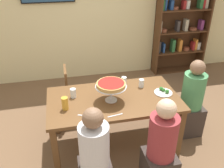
{
  "coord_description": "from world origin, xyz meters",
  "views": [
    {
      "loc": [
        -0.57,
        -2.52,
        2.39
      ],
      "look_at": [
        0.0,
        0.1,
        0.89
      ],
      "focal_mm": 38.92,
      "sensor_mm": 36.0,
      "label": 1
    }
  ],
  "objects_px": {
    "bookshelf": "(182,20)",
    "salad_plate_near_diner": "(167,107)",
    "water_glass_clear_far": "(141,83)",
    "deep_dish_pizza_stand": "(111,86)",
    "diner_near_right": "(161,152)",
    "cutlery_knife_near": "(85,116)",
    "dining_table": "(114,104)",
    "diner_near_left": "(95,162)",
    "salad_plate_far_diner": "(164,92)",
    "water_glass_clear_near": "(73,93)",
    "cutlery_fork_near": "(115,115)",
    "chair_far_left": "(74,91)",
    "diner_head_east": "(191,104)",
    "beer_glass_amber_tall": "(65,103)",
    "water_glass_clear_spare": "(124,81)"
  },
  "relations": [
    {
      "from": "water_glass_clear_near",
      "to": "cutlery_knife_near",
      "type": "xyz_separation_m",
      "value": [
        0.1,
        -0.43,
        -0.06
      ]
    },
    {
      "from": "beer_glass_amber_tall",
      "to": "dining_table",
      "type": "bearing_deg",
      "value": 10.25
    },
    {
      "from": "diner_near_right",
      "to": "salad_plate_near_diner",
      "type": "xyz_separation_m",
      "value": [
        0.22,
        0.41,
        0.26
      ]
    },
    {
      "from": "diner_near_left",
      "to": "water_glass_clear_near",
      "type": "distance_m",
      "value": 0.95
    },
    {
      "from": "diner_head_east",
      "to": "water_glass_clear_far",
      "type": "relative_size",
      "value": 10.24
    },
    {
      "from": "diner_near_right",
      "to": "deep_dish_pizza_stand",
      "type": "xyz_separation_m",
      "value": [
        -0.39,
        0.72,
        0.46
      ]
    },
    {
      "from": "diner_near_right",
      "to": "salad_plate_near_diner",
      "type": "relative_size",
      "value": 4.93
    },
    {
      "from": "salad_plate_far_diner",
      "to": "cutlery_knife_near",
      "type": "height_order",
      "value": "salad_plate_far_diner"
    },
    {
      "from": "bookshelf",
      "to": "salad_plate_near_diner",
      "type": "height_order",
      "value": "bookshelf"
    },
    {
      "from": "dining_table",
      "to": "cutlery_fork_near",
      "type": "distance_m",
      "value": 0.38
    },
    {
      "from": "chair_far_left",
      "to": "cutlery_knife_near",
      "type": "height_order",
      "value": "chair_far_left"
    },
    {
      "from": "water_glass_clear_spare",
      "to": "salad_plate_far_diner",
      "type": "bearing_deg",
      "value": -35.35
    },
    {
      "from": "deep_dish_pizza_stand",
      "to": "cutlery_knife_near",
      "type": "bearing_deg",
      "value": -144.38
    },
    {
      "from": "water_glass_clear_far",
      "to": "deep_dish_pizza_stand",
      "type": "bearing_deg",
      "value": -152.75
    },
    {
      "from": "dining_table",
      "to": "water_glass_clear_near",
      "type": "bearing_deg",
      "value": 164.78
    },
    {
      "from": "diner_near_left",
      "to": "chair_far_left",
      "type": "height_order",
      "value": "diner_near_left"
    },
    {
      "from": "diner_head_east",
      "to": "cutlery_knife_near",
      "type": "distance_m",
      "value": 1.56
    },
    {
      "from": "deep_dish_pizza_stand",
      "to": "salad_plate_near_diner",
      "type": "distance_m",
      "value": 0.71
    },
    {
      "from": "salad_plate_near_diner",
      "to": "salad_plate_far_diner",
      "type": "relative_size",
      "value": 0.99
    },
    {
      "from": "water_glass_clear_near",
      "to": "water_glass_clear_spare",
      "type": "xyz_separation_m",
      "value": [
        0.71,
        0.17,
        -0.0
      ]
    },
    {
      "from": "dining_table",
      "to": "water_glass_clear_far",
      "type": "distance_m",
      "value": 0.5
    },
    {
      "from": "diner_head_east",
      "to": "chair_far_left",
      "type": "relative_size",
      "value": 1.32
    },
    {
      "from": "salad_plate_near_diner",
      "to": "cutlery_fork_near",
      "type": "bearing_deg",
      "value": -179.2
    },
    {
      "from": "deep_dish_pizza_stand",
      "to": "water_glass_clear_spare",
      "type": "relative_size",
      "value": 3.23
    },
    {
      "from": "salad_plate_near_diner",
      "to": "cutlery_fork_near",
      "type": "relative_size",
      "value": 1.29
    },
    {
      "from": "diner_head_east",
      "to": "water_glass_clear_near",
      "type": "bearing_deg",
      "value": -4.44
    },
    {
      "from": "water_glass_clear_spare",
      "to": "cutlery_fork_near",
      "type": "bearing_deg",
      "value": -112.53
    },
    {
      "from": "diner_near_left",
      "to": "diner_near_right",
      "type": "height_order",
      "value": "same"
    },
    {
      "from": "salad_plate_far_diner",
      "to": "cutlery_fork_near",
      "type": "bearing_deg",
      "value": -154.65
    },
    {
      "from": "salad_plate_near_diner",
      "to": "deep_dish_pizza_stand",
      "type": "bearing_deg",
      "value": 153.16
    },
    {
      "from": "diner_head_east",
      "to": "water_glass_clear_far",
      "type": "bearing_deg",
      "value": -15.55
    },
    {
      "from": "dining_table",
      "to": "chair_far_left",
      "type": "bearing_deg",
      "value": 122.19
    },
    {
      "from": "diner_near_left",
      "to": "beer_glass_amber_tall",
      "type": "xyz_separation_m",
      "value": [
        -0.24,
        0.65,
        0.33
      ]
    },
    {
      "from": "dining_table",
      "to": "cutlery_knife_near",
      "type": "bearing_deg",
      "value": -143.2
    },
    {
      "from": "diner_near_right",
      "to": "cutlery_knife_near",
      "type": "distance_m",
      "value": 0.91
    },
    {
      "from": "dining_table",
      "to": "salad_plate_near_diner",
      "type": "height_order",
      "value": "salad_plate_near_diner"
    },
    {
      "from": "salad_plate_near_diner",
      "to": "water_glass_clear_spare",
      "type": "height_order",
      "value": "water_glass_clear_spare"
    },
    {
      "from": "water_glass_clear_near",
      "to": "cutlery_fork_near",
      "type": "distance_m",
      "value": 0.66
    },
    {
      "from": "cutlery_knife_near",
      "to": "salad_plate_near_diner",
      "type": "bearing_deg",
      "value": 18.91
    },
    {
      "from": "dining_table",
      "to": "diner_near_right",
      "type": "distance_m",
      "value": 0.85
    },
    {
      "from": "cutlery_fork_near",
      "to": "beer_glass_amber_tall",
      "type": "bearing_deg",
      "value": 146.17
    },
    {
      "from": "water_glass_clear_far",
      "to": "bookshelf",
      "type": "bearing_deg",
      "value": 51.22
    },
    {
      "from": "diner_head_east",
      "to": "salad_plate_near_diner",
      "type": "height_order",
      "value": "diner_head_east"
    },
    {
      "from": "dining_table",
      "to": "chair_far_left",
      "type": "height_order",
      "value": "chair_far_left"
    },
    {
      "from": "salad_plate_near_diner",
      "to": "water_glass_clear_far",
      "type": "xyz_separation_m",
      "value": [
        -0.14,
        0.55,
        0.04
      ]
    },
    {
      "from": "diner_near_left",
      "to": "salad_plate_near_diner",
      "type": "bearing_deg",
      "value": -66.34
    },
    {
      "from": "chair_far_left",
      "to": "cutlery_knife_near",
      "type": "bearing_deg",
      "value": 3.42
    },
    {
      "from": "diner_near_left",
      "to": "diner_head_east",
      "type": "xyz_separation_m",
      "value": [
        1.48,
        0.77,
        0.0
      ]
    },
    {
      "from": "bookshelf",
      "to": "water_glass_clear_near",
      "type": "xyz_separation_m",
      "value": [
        -2.38,
        -1.88,
        -0.31
      ]
    },
    {
      "from": "diner_near_left",
      "to": "cutlery_knife_near",
      "type": "bearing_deg",
      "value": 3.36
    }
  ]
}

